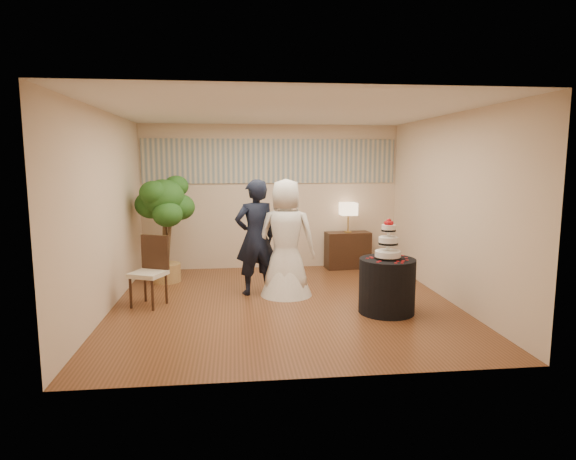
{
  "coord_description": "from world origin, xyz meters",
  "views": [
    {
      "loc": [
        -0.72,
        -6.89,
        2.11
      ],
      "look_at": [
        0.1,
        0.4,
        1.05
      ],
      "focal_mm": 30.0,
      "sensor_mm": 36.0,
      "label": 1
    }
  ],
  "objects": [
    {
      "name": "floor",
      "position": [
        0.0,
        0.0,
        0.0
      ],
      "size": [
        5.0,
        5.0,
        0.0
      ],
      "primitive_type": "cube",
      "color": "brown",
      "rests_on": "ground"
    },
    {
      "name": "bride",
      "position": [
        0.08,
        0.47,
        0.92
      ],
      "size": [
        1.05,
        0.99,
        1.84
      ],
      "primitive_type": "imported",
      "rotation": [
        0.0,
        0.0,
        2.93
      ],
      "color": "white",
      "rests_on": "floor"
    },
    {
      "name": "cake_table",
      "position": [
        1.38,
        -0.57,
        0.38
      ],
      "size": [
        0.99,
        0.99,
        0.77
      ],
      "primitive_type": "cylinder",
      "rotation": [
        0.0,
        0.0,
        -0.34
      ],
      "color": "black",
      "rests_on": "floor"
    },
    {
      "name": "wall_front",
      "position": [
        0.0,
        -2.5,
        1.4
      ],
      "size": [
        5.0,
        0.06,
        2.8
      ],
      "primitive_type": "cube",
      "color": "beige",
      "rests_on": "ground"
    },
    {
      "name": "wall_right",
      "position": [
        2.5,
        0.0,
        1.4
      ],
      "size": [
        0.06,
        5.0,
        2.8
      ],
      "primitive_type": "cube",
      "color": "beige",
      "rests_on": "ground"
    },
    {
      "name": "mural_border",
      "position": [
        0.0,
        2.48,
        2.1
      ],
      "size": [
        4.9,
        0.02,
        0.85
      ],
      "primitive_type": "cube",
      "color": "#A2A395",
      "rests_on": "wall_back"
    },
    {
      "name": "ceiling",
      "position": [
        0.0,
        0.0,
        2.8
      ],
      "size": [
        5.0,
        5.0,
        0.0
      ],
      "primitive_type": "cube",
      "color": "white",
      "rests_on": "wall_back"
    },
    {
      "name": "wall_back",
      "position": [
        0.0,
        2.5,
        1.4
      ],
      "size": [
        5.0,
        0.06,
        2.8
      ],
      "primitive_type": "cube",
      "color": "beige",
      "rests_on": "ground"
    },
    {
      "name": "ficus_tree",
      "position": [
        -1.93,
        1.54,
        0.95
      ],
      "size": [
        1.17,
        1.17,
        1.89
      ],
      "primitive_type": null,
      "rotation": [
        0.0,
        0.0,
        1.95
      ],
      "color": "#24541A",
      "rests_on": "floor"
    },
    {
      "name": "console",
      "position": [
        1.49,
        2.25,
        0.36
      ],
      "size": [
        0.89,
        0.45,
        0.72
      ],
      "primitive_type": "cube",
      "rotation": [
        0.0,
        0.0,
        0.08
      ],
      "color": "#321D12",
      "rests_on": "floor"
    },
    {
      "name": "groom",
      "position": [
        -0.4,
        0.6,
        0.91
      ],
      "size": [
        0.77,
        0.62,
        1.83
      ],
      "primitive_type": "imported",
      "rotation": [
        0.0,
        0.0,
        3.45
      ],
      "color": "black",
      "rests_on": "floor"
    },
    {
      "name": "wall_left",
      "position": [
        -2.5,
        0.0,
        1.4
      ],
      "size": [
        0.06,
        5.0,
        2.8
      ],
      "primitive_type": "cube",
      "color": "beige",
      "rests_on": "ground"
    },
    {
      "name": "wedding_cake",
      "position": [
        1.38,
        -0.57,
        1.05
      ],
      "size": [
        0.36,
        0.36,
        0.56
      ],
      "primitive_type": null,
      "color": "white",
      "rests_on": "cake_table"
    },
    {
      "name": "side_chair",
      "position": [
        -1.98,
        0.11,
        0.51
      ],
      "size": [
        0.62,
        0.63,
        1.02
      ],
      "primitive_type": null,
      "rotation": [
        0.0,
        0.0,
        -0.42
      ],
      "color": "#321D12",
      "rests_on": "floor"
    },
    {
      "name": "table_lamp",
      "position": [
        1.49,
        2.25,
        1.01
      ],
      "size": [
        0.31,
        0.31,
        0.58
      ],
      "primitive_type": null,
      "color": "beige",
      "rests_on": "console"
    }
  ]
}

